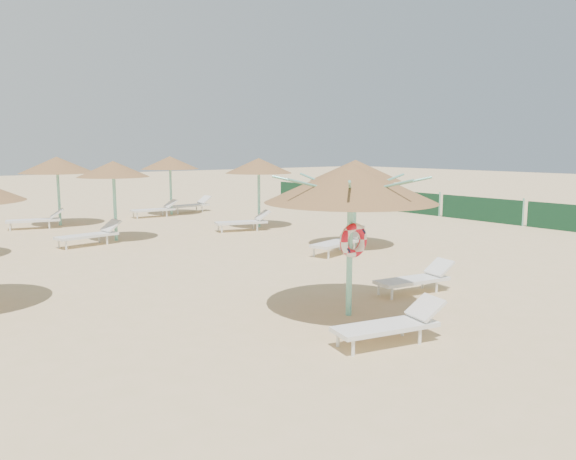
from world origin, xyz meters
TOP-DOWN VIEW (x-y plane):
  - ground at (0.00, 0.00)m, footprint 120.00×120.00m
  - main_palapa at (0.24, -0.30)m, footprint 3.13×3.13m
  - lounger_main_a at (-0.28, -1.82)m, footprint 1.93×0.96m
  - lounger_main_b at (2.53, -0.01)m, footprint 1.87×0.84m
  - palapa_field at (0.02, 10.68)m, footprint 14.54×14.40m
  - windbreak_fence at (14.00, 9.96)m, footprint 0.08×19.84m

SIDE VIEW (x-z plane):
  - ground at x=0.00m, z-range 0.00..0.00m
  - lounger_main_b at x=2.53m, z-range -0.02..0.64m
  - lounger_main_a at x=-0.28m, z-range -0.02..0.66m
  - windbreak_fence at x=14.00m, z-range -0.05..1.05m
  - palapa_field at x=0.02m, z-range 0.96..3.68m
  - main_palapa at x=0.24m, z-range 1.03..3.84m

